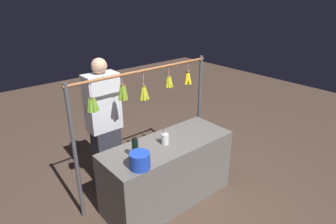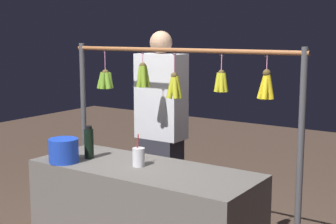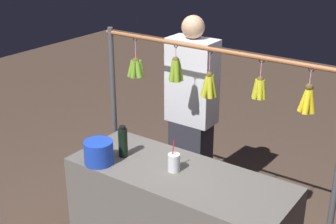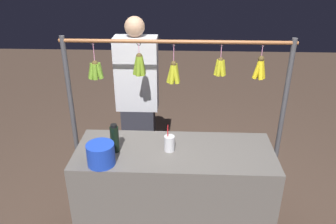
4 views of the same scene
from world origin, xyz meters
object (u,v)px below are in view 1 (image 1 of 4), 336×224
at_px(water_bottle, 135,148).
at_px(drink_cup, 165,139).
at_px(blue_bucket, 140,161).
at_px(vendor_person, 105,126).

height_order(water_bottle, drink_cup, water_bottle).
distance_m(blue_bucket, vendor_person, 1.01).
relative_size(water_bottle, blue_bucket, 1.15).
bearing_deg(vendor_person, drink_cup, 114.48).
distance_m(water_bottle, vendor_person, 0.82).
xyz_separation_m(blue_bucket, vendor_person, (-0.15, -0.99, -0.03)).
xyz_separation_m(water_bottle, vendor_person, (-0.08, -0.81, -0.06)).
distance_m(drink_cup, vendor_person, 0.85).
bearing_deg(blue_bucket, drink_cup, -156.57).
distance_m(blue_bucket, drink_cup, 0.55).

